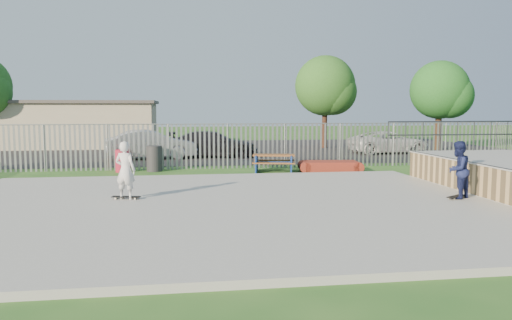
{
  "coord_description": "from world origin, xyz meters",
  "views": [
    {
      "loc": [
        -0.93,
        -13.14,
        2.7
      ],
      "look_at": [
        1.27,
        2.0,
        1.1
      ],
      "focal_mm": 35.0,
      "sensor_mm": 36.0,
      "label": 1
    }
  ],
  "objects": [
    {
      "name": "funbox",
      "position": [
        5.22,
        7.25,
        0.22
      ],
      "size": [
        2.34,
        1.35,
        0.45
      ],
      "rotation": [
        0.0,
        0.0,
        -0.11
      ],
      "color": "maroon",
      "rests_on": "ground"
    },
    {
      "name": "skater_white",
      "position": [
        -2.56,
        1.07,
        0.97
      ],
      "size": [
        0.7,
        0.59,
        1.63
      ],
      "primitive_type": "imported",
      "rotation": [
        0.0,
        0.0,
        2.75
      ],
      "color": "silver",
      "rests_on": "concrete_slab"
    },
    {
      "name": "picnic_table",
      "position": [
        2.83,
        7.55,
        0.38
      ],
      "size": [
        2.01,
        1.77,
        0.74
      ],
      "rotation": [
        0.0,
        0.0,
        -0.2
      ],
      "color": "brown",
      "rests_on": "ground"
    },
    {
      "name": "tree_right",
      "position": [
        15.2,
        16.79,
        3.82
      ],
      "size": [
        3.69,
        3.69,
        5.69
      ],
      "color": "#3F2A19",
      "rests_on": "ground"
    },
    {
      "name": "trash_bin_grey",
      "position": [
        -2.2,
        8.45,
        0.55
      ],
      "size": [
        0.66,
        0.66,
        1.09
      ],
      "primitive_type": "cylinder",
      "color": "#28282B",
      "rests_on": "ground"
    },
    {
      "name": "tree_mid",
      "position": [
        8.47,
        19.49,
        4.17
      ],
      "size": [
        4.01,
        4.01,
        6.19
      ],
      "color": "#3B2317",
      "rests_on": "ground"
    },
    {
      "name": "parking_lot",
      "position": [
        0.0,
        19.0,
        0.01
      ],
      "size": [
        40.0,
        18.0,
        0.02
      ],
      "primitive_type": "cube",
      "color": "black",
      "rests_on": "ground"
    },
    {
      "name": "skateboard_a",
      "position": [
        6.69,
        -0.18,
        0.19
      ],
      "size": [
        0.78,
        0.6,
        0.08
      ],
      "rotation": [
        0.0,
        0.0,
        0.58
      ],
      "color": "black",
      "rests_on": "concrete_slab"
    },
    {
      "name": "car_dark",
      "position": [
        0.63,
        14.06,
        0.73
      ],
      "size": [
        5.08,
        2.51,
        1.42
      ],
      "primitive_type": "imported",
      "rotation": [
        0.0,
        0.0,
        1.46
      ],
      "color": "black",
      "rests_on": "parking_lot"
    },
    {
      "name": "ground",
      "position": [
        0.0,
        0.0,
        0.0
      ],
      "size": [
        120.0,
        120.0,
        0.0
      ],
      "primitive_type": "plane",
      "color": "#26591E",
      "rests_on": "ground"
    },
    {
      "name": "concrete_slab",
      "position": [
        0.0,
        0.0,
        0.07
      ],
      "size": [
        15.0,
        12.0,
        0.15
      ],
      "primitive_type": "cube",
      "color": "#9E9F99",
      "rests_on": "ground"
    },
    {
      "name": "skateboard_b",
      "position": [
        -2.56,
        1.07,
        0.19
      ],
      "size": [
        0.82,
        0.37,
        0.08
      ],
      "rotation": [
        0.0,
        0.0,
        -0.22
      ],
      "color": "black",
      "rests_on": "concrete_slab"
    },
    {
      "name": "car_white",
      "position": [
        11.08,
        14.87,
        0.67
      ],
      "size": [
        4.82,
        2.43,
        1.31
      ],
      "primitive_type": "imported",
      "rotation": [
        0.0,
        0.0,
        1.63
      ],
      "color": "silver",
      "rests_on": "parking_lot"
    },
    {
      "name": "building",
      "position": [
        -8.0,
        23.0,
        1.61
      ],
      "size": [
        10.4,
        6.4,
        3.2
      ],
      "color": "#B3A88A",
      "rests_on": "ground"
    },
    {
      "name": "car_silver",
      "position": [
        -2.66,
        13.48,
        0.79
      ],
      "size": [
        4.87,
        2.32,
        1.54
      ],
      "primitive_type": "imported",
      "rotation": [
        0.0,
        0.0,
        1.72
      ],
      "color": "#BABABF",
      "rests_on": "parking_lot"
    },
    {
      "name": "skater_navy",
      "position": [
        6.69,
        -0.18,
        0.97
      ],
      "size": [
        1.0,
        0.95,
        1.63
      ],
      "primitive_type": "imported",
      "rotation": [
        0.0,
        0.0,
        3.72
      ],
      "color": "#161C45",
      "rests_on": "concrete_slab"
    },
    {
      "name": "trash_bin_red",
      "position": [
        -3.53,
        8.42,
        0.47
      ],
      "size": [
        0.57,
        0.57,
        0.95
      ],
      "primitive_type": "cylinder",
      "color": "#A31931",
      "rests_on": "ground"
    },
    {
      "name": "fence",
      "position": [
        1.0,
        4.59,
        1.0
      ],
      "size": [
        26.04,
        16.02,
        2.0
      ],
      "color": "gray",
      "rests_on": "ground"
    }
  ]
}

